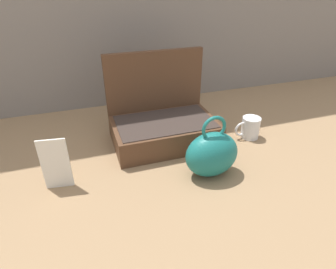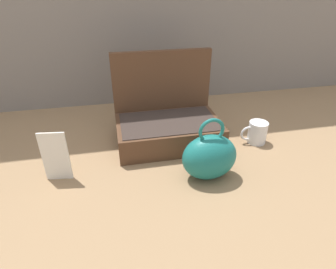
{
  "view_description": "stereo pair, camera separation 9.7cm",
  "coord_description": "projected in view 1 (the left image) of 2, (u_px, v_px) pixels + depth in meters",
  "views": [
    {
      "loc": [
        -0.24,
        -0.82,
        0.59
      ],
      "look_at": [
        0.03,
        -0.02,
        0.11
      ],
      "focal_mm": 30.05,
      "sensor_mm": 36.0,
      "label": 1
    },
    {
      "loc": [
        -0.14,
        -0.85,
        0.59
      ],
      "look_at": [
        0.03,
        -0.02,
        0.11
      ],
      "focal_mm": 30.05,
      "sensor_mm": 36.0,
      "label": 2
    }
  ],
  "objects": [
    {
      "name": "info_card_left",
      "position": [
        56.0,
        164.0,
        0.86
      ],
      "size": [
        0.08,
        0.02,
        0.17
      ],
      "primitive_type": "cube",
      "rotation": [
        0.0,
        0.0,
        -0.13
      ],
      "color": "silver",
      "rests_on": "ground_plane"
    },
    {
      "name": "ground_plane",
      "position": [
        159.0,
        159.0,
        1.04
      ],
      "size": [
        6.0,
        6.0,
        0.0
      ],
      "primitive_type": "plane",
      "color": "#8C6D4C"
    },
    {
      "name": "teal_pouch_handbag",
      "position": [
        212.0,
        154.0,
        0.92
      ],
      "size": [
        0.19,
        0.13,
        0.22
      ],
      "color": "#196B66",
      "rests_on": "ground_plane"
    },
    {
      "name": "coffee_mug",
      "position": [
        250.0,
        128.0,
        1.15
      ],
      "size": [
        0.11,
        0.07,
        0.09
      ],
      "color": "silver",
      "rests_on": "ground_plane"
    },
    {
      "name": "open_suitcase",
      "position": [
        162.0,
        122.0,
        1.12
      ],
      "size": [
        0.4,
        0.27,
        0.34
      ],
      "color": "#4C301E",
      "rests_on": "ground_plane"
    }
  ]
}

